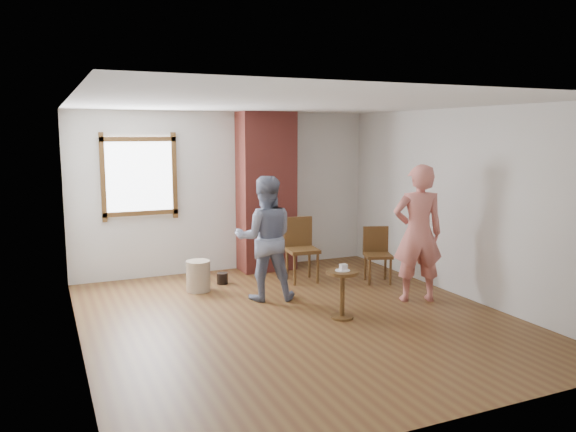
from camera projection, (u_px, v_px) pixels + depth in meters
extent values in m
plane|color=brown|center=(297.00, 318.00, 6.91)|extent=(5.50, 5.50, 0.00)
cube|color=silver|center=(227.00, 192.00, 9.20)|extent=(5.00, 0.04, 2.60)
cube|color=silver|center=(75.00, 228.00, 5.71)|extent=(0.04, 5.50, 2.60)
cube|color=silver|center=(462.00, 203.00, 7.72)|extent=(0.04, 5.50, 2.60)
cube|color=white|center=(297.00, 103.00, 6.52)|extent=(5.00, 5.50, 0.04)
cube|color=#563819|center=(139.00, 176.00, 8.56)|extent=(1.14, 0.06, 1.34)
cube|color=white|center=(139.00, 176.00, 8.58)|extent=(1.00, 0.02, 1.20)
cube|color=#9F4138|center=(266.00, 192.00, 9.22)|extent=(0.90, 0.50, 2.60)
cylinder|color=tan|center=(198.00, 276.00, 8.07)|extent=(0.38, 0.38, 0.44)
cylinder|color=black|center=(222.00, 278.00, 8.46)|extent=(0.22, 0.22, 0.17)
cube|color=brown|center=(302.00, 250.00, 8.55)|extent=(0.50, 0.50, 0.05)
cylinder|color=brown|center=(295.00, 269.00, 8.36)|extent=(0.04, 0.04, 0.49)
cylinder|color=brown|center=(318.00, 268.00, 8.47)|extent=(0.04, 0.04, 0.49)
cylinder|color=brown|center=(287.00, 264.00, 8.71)|extent=(0.04, 0.04, 0.49)
cylinder|color=brown|center=(309.00, 262.00, 8.82)|extent=(0.04, 0.04, 0.49)
cube|color=brown|center=(298.00, 232.00, 8.71)|extent=(0.46, 0.09, 0.49)
cube|color=brown|center=(378.00, 255.00, 8.50)|extent=(0.50, 0.50, 0.05)
cylinder|color=brown|center=(370.00, 272.00, 8.36)|extent=(0.04, 0.04, 0.42)
cylinder|color=brown|center=(390.00, 271.00, 8.39)|extent=(0.04, 0.04, 0.42)
cylinder|color=brown|center=(365.00, 267.00, 8.68)|extent=(0.04, 0.04, 0.42)
cylinder|color=brown|center=(385.00, 266.00, 8.70)|extent=(0.04, 0.04, 0.42)
cube|color=brown|center=(376.00, 240.00, 8.64)|extent=(0.38, 0.17, 0.42)
cylinder|color=brown|center=(342.00, 272.00, 6.82)|extent=(0.40, 0.40, 0.04)
cylinder|color=brown|center=(342.00, 295.00, 6.87)|extent=(0.06, 0.06, 0.54)
cylinder|color=brown|center=(342.00, 317.00, 6.91)|extent=(0.28, 0.28, 0.03)
cylinder|color=white|center=(342.00, 270.00, 6.82)|extent=(0.18, 0.18, 0.01)
cube|color=white|center=(343.00, 267.00, 6.82)|extent=(0.08, 0.07, 0.06)
imported|color=#16203E|center=(265.00, 238.00, 7.60)|extent=(0.97, 0.85, 1.69)
imported|color=#D7766B|center=(418.00, 233.00, 7.51)|extent=(0.79, 0.65, 1.85)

